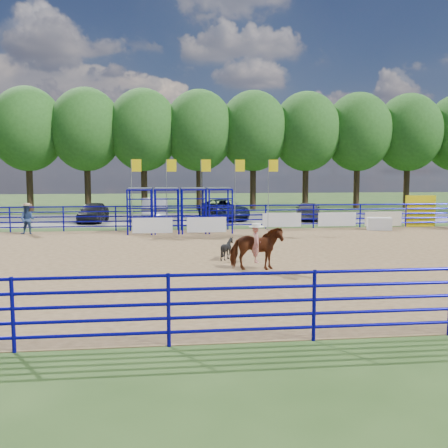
# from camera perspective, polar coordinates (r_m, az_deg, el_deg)

# --- Properties ---
(ground) EXTENTS (120.00, 120.00, 0.00)m
(ground) POSITION_cam_1_polar(r_m,az_deg,el_deg) (20.35, 2.03, -3.92)
(ground) COLOR #385522
(ground) RESTS_ON ground
(arena_dirt) EXTENTS (30.00, 20.00, 0.02)m
(arena_dirt) POSITION_cam_1_polar(r_m,az_deg,el_deg) (20.35, 2.03, -3.89)
(arena_dirt) COLOR olive
(arena_dirt) RESTS_ON ground
(gravel_strip) EXTENTS (40.00, 10.00, 0.01)m
(gravel_strip) POSITION_cam_1_polar(r_m,az_deg,el_deg) (37.10, -1.91, 0.61)
(gravel_strip) COLOR gray
(gravel_strip) RESTS_ON ground
(announcer_table) EXTENTS (1.52, 0.99, 0.74)m
(announcer_table) POSITION_cam_1_polar(r_m,az_deg,el_deg) (31.21, 17.32, 0.02)
(announcer_table) COLOR white
(announcer_table) RESTS_ON arena_dirt
(horse_and_rider) EXTENTS (1.92, 1.01, 2.31)m
(horse_and_rider) POSITION_cam_1_polar(r_m,az_deg,el_deg) (17.71, 3.70, -2.55)
(horse_and_rider) COLOR #622B13
(horse_and_rider) RESTS_ON arena_dirt
(calf) EXTENTS (0.95, 0.88, 0.87)m
(calf) POSITION_cam_1_polar(r_m,az_deg,el_deg) (19.84, 0.36, -2.84)
(calf) COLOR black
(calf) RESTS_ON arena_dirt
(spectator_cowboy) EXTENTS (0.87, 0.71, 1.72)m
(spectator_cowboy) POSITION_cam_1_polar(r_m,az_deg,el_deg) (29.78, -21.56, 0.55)
(spectator_cowboy) COLOR navy
(spectator_cowboy) RESTS_ON arena_dirt
(car_a) EXTENTS (1.96, 4.22, 1.40)m
(car_a) POSITION_cam_1_polar(r_m,az_deg,el_deg) (35.71, -14.71, 1.34)
(car_a) COLOR black
(car_a) RESTS_ON gravel_strip
(car_b) EXTENTS (1.79, 5.01, 1.64)m
(car_b) POSITION_cam_1_polar(r_m,az_deg,el_deg) (35.64, -7.87, 1.67)
(car_b) COLOR gray
(car_b) RESTS_ON gravel_strip
(car_c) EXTENTS (3.72, 5.71, 1.46)m
(car_c) POSITION_cam_1_polar(r_m,az_deg,el_deg) (36.43, -0.03, 1.67)
(car_c) COLOR #131B31
(car_c) RESTS_ON gravel_strip
(car_d) EXTENTS (2.85, 4.60, 1.25)m
(car_d) POSITION_cam_1_polar(r_m,az_deg,el_deg) (36.66, 9.56, 1.45)
(car_d) COLOR #4E4E51
(car_d) RESTS_ON gravel_strip
(perimeter_fence) EXTENTS (30.10, 20.10, 1.50)m
(perimeter_fence) POSITION_cam_1_polar(r_m,az_deg,el_deg) (20.23, 2.04, -1.82)
(perimeter_fence) COLOR #0A0799
(perimeter_fence) RESTS_ON ground
(chute_assembly) EXTENTS (19.32, 2.41, 4.20)m
(chute_assembly) POSITION_cam_1_polar(r_m,az_deg,el_deg) (28.76, -4.36, 1.52)
(chute_assembly) COLOR #0A0799
(chute_assembly) RESTS_ON ground
(treeline) EXTENTS (56.40, 6.40, 11.24)m
(treeline) POSITION_cam_1_polar(r_m,az_deg,el_deg) (46.09, -2.88, 11.04)
(treeline) COLOR #3F2B19
(treeline) RESTS_ON ground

